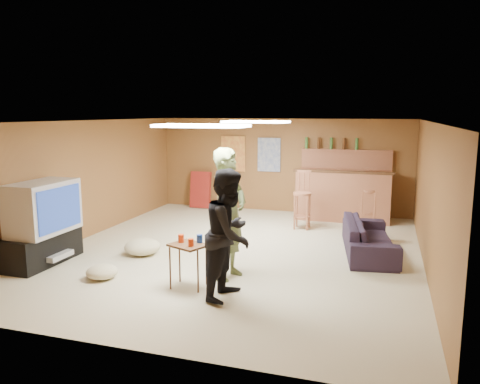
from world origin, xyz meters
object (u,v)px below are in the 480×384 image
(tv_body, at_px, (43,207))
(sofa, at_px, (369,237))
(tray_table, at_px, (188,266))
(person_black, at_px, (230,234))
(person_olive, at_px, (229,214))
(bar_counter, at_px, (343,196))

(tv_body, distance_m, sofa, 5.26)
(tv_body, xyz_separation_m, tray_table, (2.53, -0.25, -0.60))
(person_black, height_order, sofa, person_black)
(tv_body, xyz_separation_m, person_olive, (2.93, 0.28, 0.03))
(person_olive, distance_m, sofa, 2.66)
(tray_table, bearing_deg, tv_body, 174.35)
(person_olive, bearing_deg, bar_counter, -2.06)
(bar_counter, relative_size, person_black, 1.20)
(person_black, bearing_deg, sofa, -27.74)
(sofa, bearing_deg, person_olive, 124.90)
(tv_body, xyz_separation_m, sofa, (4.80, 2.05, -0.62))
(person_black, height_order, tray_table, person_black)
(tv_body, height_order, sofa, tv_body)
(person_olive, distance_m, tray_table, 0.92)
(bar_counter, relative_size, person_olive, 1.07)
(bar_counter, distance_m, person_black, 4.95)
(tv_body, bearing_deg, person_olive, 5.44)
(bar_counter, xyz_separation_m, tray_table, (-1.62, -4.70, -0.25))
(bar_counter, xyz_separation_m, person_olive, (-1.22, -4.17, 0.38))
(bar_counter, distance_m, person_olive, 4.36)
(person_black, xyz_separation_m, sofa, (1.63, 2.44, -0.55))
(person_olive, height_order, tray_table, person_olive)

